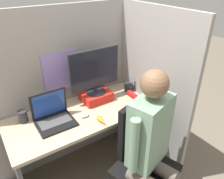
{
  "coord_description": "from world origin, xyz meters",
  "views": [
    {
      "loc": [
        -0.7,
        -1.24,
        1.92
      ],
      "look_at": [
        0.24,
        0.15,
        0.99
      ],
      "focal_mm": 35.0,
      "sensor_mm": 36.0,
      "label": 1
    }
  ],
  "objects_px": {
    "carrot_toy": "(102,121)",
    "coffee_mug": "(128,87)",
    "person": "(152,144)",
    "monitor": "(95,71)",
    "office_chair": "(141,156)",
    "pen_cup": "(23,116)",
    "laptop": "(54,117)",
    "paper_box": "(96,96)",
    "stapler": "(133,95)"
  },
  "relations": [
    {
      "from": "laptop",
      "to": "stapler",
      "type": "relative_size",
      "value": 2.02
    },
    {
      "from": "coffee_mug",
      "to": "pen_cup",
      "type": "xyz_separation_m",
      "value": [
        -1.11,
        0.07,
        0.01
      ]
    },
    {
      "from": "monitor",
      "to": "person",
      "type": "xyz_separation_m",
      "value": [
        -0.01,
        -0.84,
        -0.28
      ]
    },
    {
      "from": "stapler",
      "to": "office_chair",
      "type": "distance_m",
      "value": 0.65
    },
    {
      "from": "paper_box",
      "to": "office_chair",
      "type": "height_order",
      "value": "office_chair"
    },
    {
      "from": "paper_box",
      "to": "coffee_mug",
      "type": "height_order",
      "value": "paper_box"
    },
    {
      "from": "paper_box",
      "to": "pen_cup",
      "type": "height_order",
      "value": "pen_cup"
    },
    {
      "from": "monitor",
      "to": "office_chair",
      "type": "distance_m",
      "value": 0.89
    },
    {
      "from": "stapler",
      "to": "carrot_toy",
      "type": "relative_size",
      "value": 1.21
    },
    {
      "from": "laptop",
      "to": "stapler",
      "type": "height_order",
      "value": "laptop"
    },
    {
      "from": "person",
      "to": "pen_cup",
      "type": "xyz_separation_m",
      "value": [
        -0.71,
        0.87,
        0.01
      ]
    },
    {
      "from": "laptop",
      "to": "person",
      "type": "height_order",
      "value": "person"
    },
    {
      "from": "stapler",
      "to": "person",
      "type": "bearing_deg",
      "value": -117.99
    },
    {
      "from": "stapler",
      "to": "person",
      "type": "height_order",
      "value": "person"
    },
    {
      "from": "monitor",
      "to": "office_chair",
      "type": "bearing_deg",
      "value": -87.05
    },
    {
      "from": "coffee_mug",
      "to": "paper_box",
      "type": "bearing_deg",
      "value": 174.12
    },
    {
      "from": "laptop",
      "to": "carrot_toy",
      "type": "bearing_deg",
      "value": -36.2
    },
    {
      "from": "carrot_toy",
      "to": "laptop",
      "type": "bearing_deg",
      "value": 143.8
    },
    {
      "from": "laptop",
      "to": "coffee_mug",
      "type": "height_order",
      "value": "laptop"
    },
    {
      "from": "paper_box",
      "to": "carrot_toy",
      "type": "relative_size",
      "value": 2.22
    },
    {
      "from": "paper_box",
      "to": "carrot_toy",
      "type": "height_order",
      "value": "paper_box"
    },
    {
      "from": "office_chair",
      "to": "coffee_mug",
      "type": "xyz_separation_m",
      "value": [
        0.35,
        0.65,
        0.28
      ]
    },
    {
      "from": "paper_box",
      "to": "laptop",
      "type": "height_order",
      "value": "laptop"
    },
    {
      "from": "coffee_mug",
      "to": "pen_cup",
      "type": "height_order",
      "value": "pen_cup"
    },
    {
      "from": "paper_box",
      "to": "coffee_mug",
      "type": "xyz_separation_m",
      "value": [
        0.39,
        -0.04,
        -0.0
      ]
    },
    {
      "from": "coffee_mug",
      "to": "pen_cup",
      "type": "relative_size",
      "value": 0.83
    },
    {
      "from": "carrot_toy",
      "to": "coffee_mug",
      "type": "distance_m",
      "value": 0.64
    },
    {
      "from": "person",
      "to": "monitor",
      "type": "bearing_deg",
      "value": 89.46
    },
    {
      "from": "office_chair",
      "to": "pen_cup",
      "type": "xyz_separation_m",
      "value": [
        -0.75,
        0.72,
        0.29
      ]
    },
    {
      "from": "office_chair",
      "to": "laptop",
      "type": "bearing_deg",
      "value": 133.17
    },
    {
      "from": "monitor",
      "to": "coffee_mug",
      "type": "relative_size",
      "value": 5.7
    },
    {
      "from": "person",
      "to": "pen_cup",
      "type": "distance_m",
      "value": 1.12
    },
    {
      "from": "office_chair",
      "to": "paper_box",
      "type": "bearing_deg",
      "value": 92.97
    },
    {
      "from": "paper_box",
      "to": "pen_cup",
      "type": "xyz_separation_m",
      "value": [
        -0.72,
        0.03,
        0.01
      ]
    },
    {
      "from": "stapler",
      "to": "paper_box",
      "type": "bearing_deg",
      "value": 152.13
    },
    {
      "from": "stapler",
      "to": "carrot_toy",
      "type": "height_order",
      "value": "carrot_toy"
    },
    {
      "from": "laptop",
      "to": "stapler",
      "type": "distance_m",
      "value": 0.84
    },
    {
      "from": "pen_cup",
      "to": "laptop",
      "type": "bearing_deg",
      "value": -35.37
    },
    {
      "from": "person",
      "to": "coffee_mug",
      "type": "distance_m",
      "value": 0.89
    },
    {
      "from": "paper_box",
      "to": "carrot_toy",
      "type": "bearing_deg",
      "value": -112.82
    },
    {
      "from": "laptop",
      "to": "person",
      "type": "relative_size",
      "value": 0.23
    },
    {
      "from": "person",
      "to": "paper_box",
      "type": "bearing_deg",
      "value": 89.45
    },
    {
      "from": "stapler",
      "to": "carrot_toy",
      "type": "distance_m",
      "value": 0.53
    },
    {
      "from": "carrot_toy",
      "to": "coffee_mug",
      "type": "height_order",
      "value": "coffee_mug"
    },
    {
      "from": "paper_box",
      "to": "monitor",
      "type": "bearing_deg",
      "value": 90.0
    },
    {
      "from": "stapler",
      "to": "office_chair",
      "type": "xyz_separation_m",
      "value": [
        -0.3,
        -0.51,
        -0.26
      ]
    },
    {
      "from": "coffee_mug",
      "to": "person",
      "type": "bearing_deg",
      "value": -116.58
    },
    {
      "from": "stapler",
      "to": "office_chair",
      "type": "height_order",
      "value": "office_chair"
    },
    {
      "from": "laptop",
      "to": "pen_cup",
      "type": "xyz_separation_m",
      "value": [
        -0.22,
        0.16,
        0.0
      ]
    },
    {
      "from": "person",
      "to": "carrot_toy",
      "type": "bearing_deg",
      "value": 107.8
    }
  ]
}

